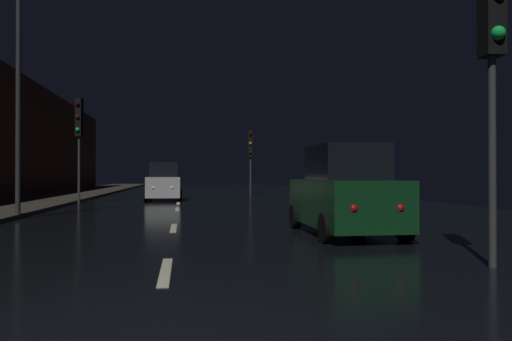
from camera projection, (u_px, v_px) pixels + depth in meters
ground at (179, 200)px, 28.63m from camera, size 26.85×84.00×0.02m
sidewalk_left at (48, 199)px, 27.58m from camera, size 4.40×84.00×0.15m
lane_centerline at (176, 218)px, 16.48m from camera, size 0.16×19.72×0.01m
traffic_light_near_right at (492, 24)px, 7.69m from camera, size 0.33×0.47×5.19m
traffic_light_far_left at (79, 126)px, 24.74m from camera, size 0.37×0.48×5.27m
traffic_light_far_right at (250, 148)px, 34.76m from camera, size 0.35×0.48×4.58m
streetlamp_overhead at (32, 53)px, 16.33m from camera, size 1.70×0.44×8.42m
car_approaching_headlights at (164, 183)px, 27.58m from camera, size 1.96×4.25×2.14m
car_parked_right_near at (345, 194)px, 11.96m from camera, size 1.97×4.27×2.15m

